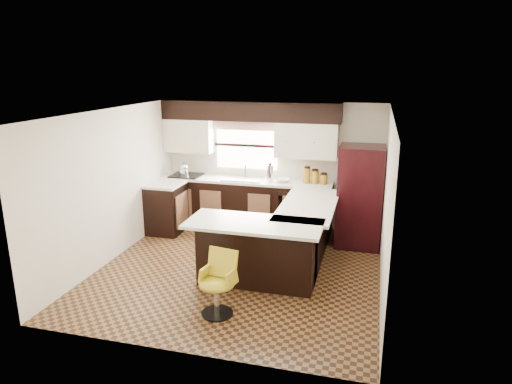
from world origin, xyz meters
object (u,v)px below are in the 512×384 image
(peninsula_return, at_px, (257,253))
(refrigerator, at_px, (360,197))
(peninsula_long, at_px, (304,233))
(bar_chair, at_px, (217,285))

(peninsula_return, xyz_separation_m, refrigerator, (1.33, 1.85, 0.42))
(peninsula_return, relative_size, refrigerator, 0.94)
(refrigerator, bearing_deg, peninsula_long, -132.57)
(peninsula_long, xyz_separation_m, peninsula_return, (-0.53, -0.97, 0.00))
(peninsula_long, relative_size, refrigerator, 1.12)
(peninsula_return, height_order, refrigerator, refrigerator)
(peninsula_return, distance_m, refrigerator, 2.32)
(refrigerator, bearing_deg, peninsula_return, -125.70)
(bar_chair, bearing_deg, refrigerator, 70.71)
(refrigerator, xyz_separation_m, bar_chair, (-1.59, -2.85, -0.46))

